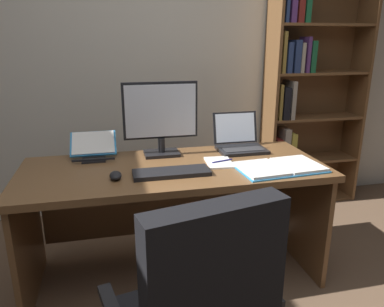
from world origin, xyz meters
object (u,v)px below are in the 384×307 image
at_px(computer_mouse, 116,175).
at_px(open_binder, 280,167).
at_px(pen, 222,161).
at_px(desk, 172,192).
at_px(reading_stand_with_book, 93,146).
at_px(notepad, 219,162).
at_px(monitor, 161,119).
at_px(bookshelf, 304,95).
at_px(keyboard, 171,173).
at_px(laptop, 239,142).

xyz_separation_m(computer_mouse, open_binder, (0.92, -0.05, -0.01)).
relative_size(computer_mouse, pen, 0.74).
height_order(desk, reading_stand_with_book, reading_stand_with_book).
xyz_separation_m(reading_stand_with_book, notepad, (0.73, -0.29, -0.07)).
relative_size(monitor, reading_stand_with_book, 1.67).
distance_m(computer_mouse, open_binder, 0.92).
relative_size(desk, bookshelf, 0.90).
distance_m(computer_mouse, pen, 0.64).
xyz_separation_m(bookshelf, keyboard, (-1.35, -1.04, -0.23)).
bearing_deg(pen, bookshelf, 41.84).
bearing_deg(desk, reading_stand_with_book, 155.96).
height_order(laptop, computer_mouse, laptop).
height_order(reading_stand_with_book, pen, reading_stand_with_book).
relative_size(open_binder, notepad, 2.40).
bearing_deg(monitor, desk, -76.48).
bearing_deg(open_binder, notepad, 145.61).
distance_m(desk, bookshelf, 1.62).
bearing_deg(keyboard, desk, 79.79).
bearing_deg(monitor, computer_mouse, -128.75).
xyz_separation_m(open_binder, notepad, (-0.31, 0.18, -0.01)).
distance_m(computer_mouse, reading_stand_with_book, 0.44).
xyz_separation_m(desk, computer_mouse, (-0.34, -0.21, 0.22)).
xyz_separation_m(bookshelf, pen, (-1.02, -0.92, -0.23)).
height_order(monitor, open_binder, monitor).
bearing_deg(monitor, keyboard, -90.00).
relative_size(monitor, computer_mouse, 4.50).
relative_size(laptop, computer_mouse, 2.97).
height_order(desk, laptop, laptop).
distance_m(computer_mouse, notepad, 0.62).
xyz_separation_m(laptop, reading_stand_with_book, (-0.95, 0.04, 0.02)).
distance_m(laptop, reading_stand_with_book, 0.95).
xyz_separation_m(monitor, reading_stand_with_book, (-0.42, 0.05, -0.16)).
relative_size(monitor, open_binder, 0.93).
bearing_deg(bookshelf, pen, -138.16).
relative_size(laptop, open_binder, 0.61).
bearing_deg(reading_stand_with_book, bookshelf, 19.37).
xyz_separation_m(bookshelf, monitor, (-1.35, -0.67, -0.01)).
height_order(monitor, reading_stand_with_book, monitor).
bearing_deg(keyboard, open_binder, -4.63).
bearing_deg(reading_stand_with_book, pen, -21.26).
relative_size(laptop, keyboard, 0.74).
distance_m(laptop, open_binder, 0.44).
xyz_separation_m(laptop, open_binder, (0.09, -0.43, -0.04)).
relative_size(desk, laptop, 5.70).
distance_m(keyboard, notepad, 0.34).
relative_size(computer_mouse, reading_stand_with_book, 0.37).
height_order(reading_stand_with_book, open_binder, reading_stand_with_book).
relative_size(desk, computer_mouse, 16.96).
height_order(keyboard, pen, keyboard).
bearing_deg(notepad, monitor, 141.44).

